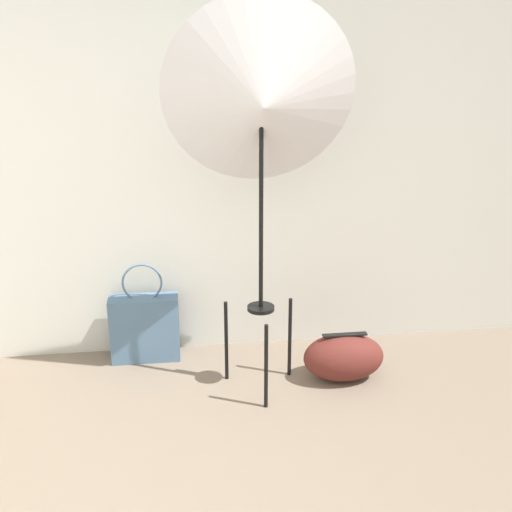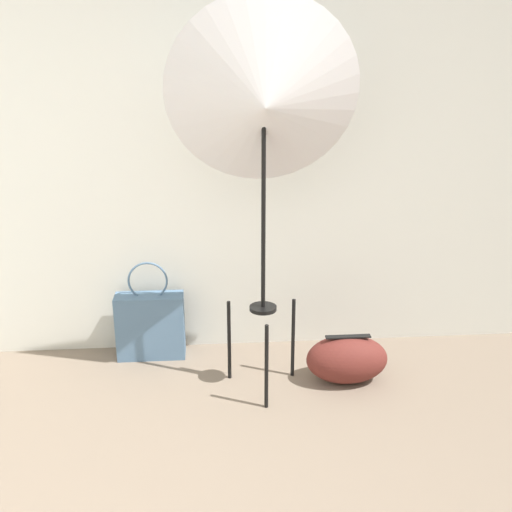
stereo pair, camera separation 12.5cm
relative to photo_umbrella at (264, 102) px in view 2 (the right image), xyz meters
name	(u,v)px [view 2 (the right image)]	position (x,y,z in m)	size (l,w,h in m)	color
wall_back	(227,131)	(-0.16, 0.54, -0.20)	(8.00, 0.05, 2.60)	beige
photo_umbrella	(264,102)	(0.00, 0.00, 0.00)	(0.94, 0.47, 1.98)	black
tote_bag	(150,325)	(-0.63, 0.39, -1.29)	(0.39, 0.14, 0.59)	slate
duffel_bag	(347,359)	(0.46, 0.02, -1.36)	(0.45, 0.26, 0.27)	#5B231E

